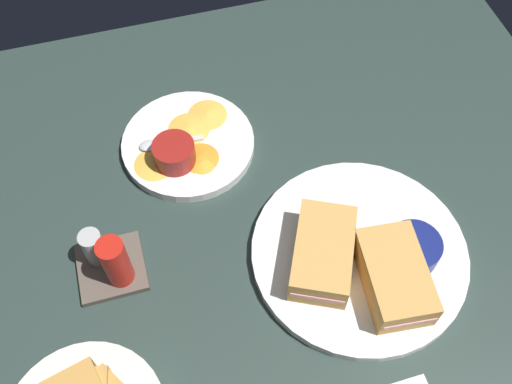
% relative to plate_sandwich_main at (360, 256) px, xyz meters
% --- Properties ---
extents(ground_plane, '(1.10, 1.10, 0.03)m').
position_rel_plate_sandwich_main_xyz_m(ground_plane, '(0.00, 0.12, -0.02)').
color(ground_plane, '#283833').
extents(plate_sandwich_main, '(0.30, 0.30, 0.02)m').
position_rel_plate_sandwich_main_xyz_m(plate_sandwich_main, '(0.00, 0.00, 0.00)').
color(plate_sandwich_main, white).
rests_on(plate_sandwich_main, ground_plane).
extents(sandwich_half_near, '(0.15, 0.12, 0.05)m').
position_rel_plate_sandwich_main_xyz_m(sandwich_half_near, '(0.01, 0.06, 0.03)').
color(sandwich_half_near, tan).
rests_on(sandwich_half_near, plate_sandwich_main).
extents(sandwich_half_far, '(0.14, 0.09, 0.05)m').
position_rel_plate_sandwich_main_xyz_m(sandwich_half_far, '(-0.05, -0.02, 0.03)').
color(sandwich_half_far, tan).
rests_on(sandwich_half_far, plate_sandwich_main).
extents(ramekin_dark_sauce, '(0.07, 0.07, 0.03)m').
position_rel_plate_sandwich_main_xyz_m(ramekin_dark_sauce, '(-0.02, -0.06, 0.03)').
color(ramekin_dark_sauce, navy).
rests_on(ramekin_dark_sauce, plate_sandwich_main).
extents(spoon_by_dark_ramekin, '(0.07, 0.09, 0.01)m').
position_rel_plate_sandwich_main_xyz_m(spoon_by_dark_ramekin, '(0.02, -0.02, 0.01)').
color(spoon_by_dark_ramekin, silver).
rests_on(spoon_by_dark_ramekin, plate_sandwich_main).
extents(plate_chips_companion, '(0.21, 0.21, 0.02)m').
position_rel_plate_sandwich_main_xyz_m(plate_chips_companion, '(0.26, 0.19, 0.00)').
color(plate_chips_companion, white).
rests_on(plate_chips_companion, ground_plane).
extents(ramekin_light_gravy, '(0.06, 0.06, 0.04)m').
position_rel_plate_sandwich_main_xyz_m(ramekin_light_gravy, '(0.22, 0.21, 0.03)').
color(ramekin_light_gravy, maroon).
rests_on(ramekin_light_gravy, plate_chips_companion).
extents(spoon_by_gravy_ramekin, '(0.02, 0.10, 0.01)m').
position_rel_plate_sandwich_main_xyz_m(spoon_by_gravy_ramekin, '(0.26, 0.23, 0.01)').
color(spoon_by_gravy_ramekin, silver).
rests_on(spoon_by_gravy_ramekin, plate_chips_companion).
extents(plantain_chip_scatter, '(0.15, 0.17, 0.01)m').
position_rel_plate_sandwich_main_xyz_m(plantain_chip_scatter, '(0.25, 0.19, 0.01)').
color(plantain_chip_scatter, gold).
rests_on(plantain_chip_scatter, plate_chips_companion).
extents(condiment_caddy, '(0.09, 0.09, 0.10)m').
position_rel_plate_sandwich_main_xyz_m(condiment_caddy, '(0.07, 0.33, 0.03)').
color(condiment_caddy, brown).
rests_on(condiment_caddy, ground_plane).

